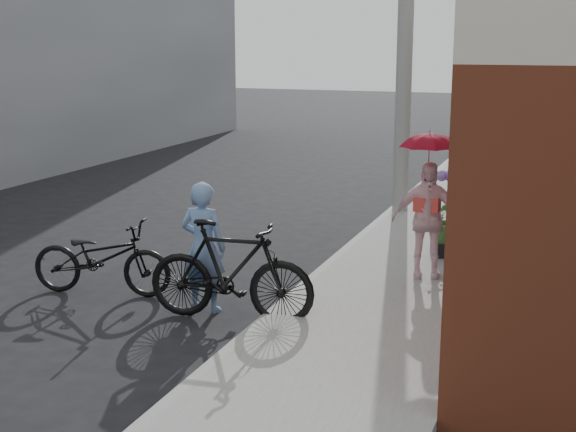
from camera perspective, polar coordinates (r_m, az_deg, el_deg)
The scene contains 11 objects.
ground at distance 9.67m, azimuth -6.43°, elevation -6.80°, with size 80.00×80.00×0.00m, color black.
sidewalk at distance 10.80m, azimuth 8.49°, elevation -4.45°, with size 2.20×24.00×0.12m, color gray.
curb at distance 11.08m, azimuth 2.60°, elevation -3.88°, with size 0.12×24.00×0.12m, color #9E9E99.
utility_pole at distance 14.46m, azimuth 8.37°, elevation 13.66°, with size 0.28×0.28×7.00m, color #9E9E99.
officer at distance 9.50m, azimuth -6.02°, elevation -2.20°, with size 0.57×0.38×1.57m, color #6F91C6.
bike_left at distance 10.40m, azimuth -13.12°, elevation -2.91°, with size 0.63×1.82×0.96m, color black.
bike_right at distance 9.18m, azimuth -4.09°, elevation -3.94°, with size 0.55×1.96×1.18m, color black.
kimono_woman at distance 10.57m, azimuth 9.82°, elevation -0.23°, with size 0.90×0.37×1.53m, color #F8D0D8.
parasol at distance 10.39m, azimuth 10.04°, elevation 5.62°, with size 0.73×0.73×0.64m, color red.
planter at distance 11.79m, azimuth 11.11°, elevation -2.31°, with size 0.36×0.36×0.19m, color black.
potted_plant at distance 11.68m, azimuth 11.20°, elevation -0.23°, with size 0.62×0.54×0.69m, color #3C712D.
Camera 1 is at (4.16, -8.12, 3.19)m, focal length 50.00 mm.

